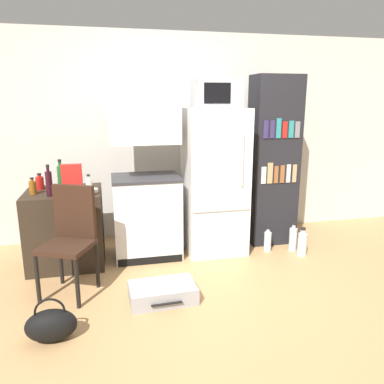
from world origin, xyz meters
The scene contains 21 objects.
ground_plane centered at (0.00, 0.00, 0.00)m, with size 24.00×24.00×0.00m, color tan.
wall_back centered at (0.20, 2.00, 1.23)m, with size 6.40×0.10×2.46m.
side_table centered at (-1.38, 1.27, 0.39)m, with size 0.75×0.65×0.78m.
kitchen_hutch centered at (-0.53, 1.32, 0.89)m, with size 0.72×0.57×1.92m.
refrigerator centered at (0.23, 1.30, 0.80)m, with size 0.65×0.62×1.60m.
microwave centered at (0.23, 1.30, 1.75)m, with size 0.47×0.42×0.30m.
bookshelf centered at (0.97, 1.42, 0.98)m, with size 0.54×0.37×1.96m.
bottle_wine_dark centered at (-1.47, 1.08, 0.91)m, with size 0.06×0.06×0.31m.
bottle_green_tall centered at (-1.40, 1.34, 0.92)m, with size 0.07×0.07×0.31m.
bottle_ketchup_red centered at (-1.61, 1.39, 0.86)m, with size 0.08×0.08×0.17m.
bottle_milk_white centered at (-1.11, 1.00, 0.87)m, with size 0.06×0.06×0.21m.
bottle_amber_beer centered at (-1.64, 1.18, 0.86)m, with size 0.07×0.07×0.17m.
bottle_clear_short centered at (-1.30, 1.32, 0.87)m, with size 0.09×0.09×0.19m.
bowl centered at (-1.09, 1.15, 0.80)m, with size 0.13×0.13×0.03m.
cereal_box centered at (-1.26, 1.08, 0.93)m, with size 0.19×0.07×0.30m.
chair centered at (-1.26, 0.65, 0.56)m, with size 0.53×0.53×0.96m.
suitcase_large_flat centered at (-0.51, 0.30, 0.07)m, with size 0.58×0.39×0.14m.
handbag centered at (-1.37, -0.09, 0.12)m, with size 0.36×0.20×0.33m.
water_bottle_front centered at (1.13, 0.91, 0.14)m, with size 0.10×0.10×0.32m.
water_bottle_middle centered at (1.10, 1.06, 0.14)m, with size 0.09×0.09×0.34m.
water_bottle_back centered at (0.81, 1.11, 0.12)m, with size 0.08×0.08×0.29m.
Camera 1 is at (-0.90, -2.61, 1.68)m, focal length 35.00 mm.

